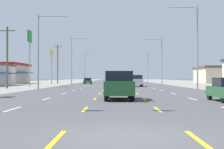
{
  "coord_description": "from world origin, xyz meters",
  "views": [
    {
      "loc": [
        -0.29,
        -8.31,
        1.54
      ],
      "look_at": [
        -0.93,
        51.68,
        2.12
      ],
      "focal_mm": 50.98,
      "sensor_mm": 36.0,
      "label": 1
    }
  ],
  "objects_px": {
    "streetlight_right_row_0": "(194,41)",
    "sedan_far_left_midfar": "(88,81)",
    "suv_center_turn_far": "(116,79)",
    "streetlight_right_row_2": "(147,65)",
    "suv_center_turn_near": "(119,85)",
    "streetlight_right_row_1": "(160,58)",
    "streetlight_left_row_2": "(86,65)",
    "streetlight_left_row_1": "(73,57)",
    "pole_sign_left_row_2": "(52,58)",
    "pole_sign_left_row_1": "(30,44)",
    "suv_inner_right_mid": "(136,81)",
    "streetlight_left_row_0": "(41,46)"
  },
  "relations": [
    {
      "from": "streetlight_right_row_0",
      "to": "sedan_far_left_midfar",
      "type": "bearing_deg",
      "value": 114.5
    },
    {
      "from": "suv_center_turn_far",
      "to": "streetlight_right_row_2",
      "type": "relative_size",
      "value": 0.5
    },
    {
      "from": "suv_center_turn_near",
      "to": "streetlight_right_row_1",
      "type": "distance_m",
      "value": 50.25
    },
    {
      "from": "streetlight_left_row_2",
      "to": "streetlight_right_row_0",
      "type": "bearing_deg",
      "value": -72.52
    },
    {
      "from": "streetlight_left_row_1",
      "to": "streetlight_right_row_2",
      "type": "xyz_separation_m",
      "value": [
        19.52,
        30.85,
        -0.39
      ]
    },
    {
      "from": "streetlight_right_row_1",
      "to": "pole_sign_left_row_2",
      "type": "bearing_deg",
      "value": 173.85
    },
    {
      "from": "pole_sign_left_row_1",
      "to": "streetlight_right_row_2",
      "type": "bearing_deg",
      "value": 62.69
    },
    {
      "from": "suv_center_turn_far",
      "to": "suv_center_turn_near",
      "type": "bearing_deg",
      "value": -89.9
    },
    {
      "from": "suv_center_turn_near",
      "to": "streetlight_left_row_1",
      "type": "height_order",
      "value": "streetlight_left_row_1"
    },
    {
      "from": "pole_sign_left_row_1",
      "to": "streetlight_left_row_1",
      "type": "bearing_deg",
      "value": 72.96
    },
    {
      "from": "suv_center_turn_far",
      "to": "pole_sign_left_row_1",
      "type": "distance_m",
      "value": 76.03
    },
    {
      "from": "suv_inner_right_mid",
      "to": "streetlight_left_row_0",
      "type": "xyz_separation_m",
      "value": [
        -13.1,
        -14.6,
        4.56
      ]
    },
    {
      "from": "suv_center_turn_near",
      "to": "streetlight_left_row_1",
      "type": "xyz_separation_m",
      "value": [
        -9.71,
        49.04,
        5.06
      ]
    },
    {
      "from": "sedan_far_left_midfar",
      "to": "pole_sign_left_row_2",
      "type": "bearing_deg",
      "value": -158.45
    },
    {
      "from": "sedan_far_left_midfar",
      "to": "pole_sign_left_row_2",
      "type": "distance_m",
      "value": 10.36
    },
    {
      "from": "suv_inner_right_mid",
      "to": "pole_sign_left_row_2",
      "type": "distance_m",
      "value": 27.02
    },
    {
      "from": "streetlight_left_row_0",
      "to": "streetlight_left_row_1",
      "type": "bearing_deg",
      "value": 90.02
    },
    {
      "from": "streetlight_left_row_0",
      "to": "streetlight_right_row_2",
      "type": "distance_m",
      "value": 64.7
    },
    {
      "from": "suv_inner_right_mid",
      "to": "streetlight_right_row_1",
      "type": "distance_m",
      "value": 18.14
    },
    {
      "from": "suv_center_turn_near",
      "to": "pole_sign_left_row_2",
      "type": "bearing_deg",
      "value": 106.34
    },
    {
      "from": "suv_center_turn_far",
      "to": "streetlight_right_row_1",
      "type": "height_order",
      "value": "streetlight_right_row_1"
    },
    {
      "from": "pole_sign_left_row_1",
      "to": "streetlight_left_row_2",
      "type": "distance_m",
      "value": 48.25
    },
    {
      "from": "suv_center_turn_near",
      "to": "streetlight_left_row_0",
      "type": "bearing_deg",
      "value": 118.05
    },
    {
      "from": "sedan_far_left_midfar",
      "to": "streetlight_right_row_1",
      "type": "xyz_separation_m",
      "value": [
        16.74,
        -5.92,
        5.22
      ]
    },
    {
      "from": "pole_sign_left_row_2",
      "to": "streetlight_right_row_1",
      "type": "xyz_separation_m",
      "value": [
        24.94,
        -2.69,
        -0.23
      ]
    },
    {
      "from": "streetlight_right_row_2",
      "to": "streetlight_right_row_0",
      "type": "bearing_deg",
      "value": -90.02
    },
    {
      "from": "streetlight_right_row_0",
      "to": "streetlight_right_row_1",
      "type": "relative_size",
      "value": 1.04
    },
    {
      "from": "sedan_far_left_midfar",
      "to": "streetlight_left_row_1",
      "type": "height_order",
      "value": "streetlight_left_row_1"
    },
    {
      "from": "pole_sign_left_row_1",
      "to": "streetlight_right_row_2",
      "type": "relative_size",
      "value": 0.97
    },
    {
      "from": "streetlight_left_row_0",
      "to": "suv_center_turn_far",
      "type": "bearing_deg",
      "value": 83.84
    },
    {
      "from": "streetlight_left_row_1",
      "to": "streetlight_left_row_0",
      "type": "bearing_deg",
      "value": -89.98
    },
    {
      "from": "streetlight_left_row_0",
      "to": "streetlight_right_row_0",
      "type": "bearing_deg",
      "value": 0.0
    },
    {
      "from": "streetlight_right_row_1",
      "to": "suv_center_turn_far",
      "type": "bearing_deg",
      "value": 99.88
    },
    {
      "from": "suv_center_turn_far",
      "to": "streetlight_right_row_1",
      "type": "xyz_separation_m",
      "value": [
        9.97,
        -57.23,
        4.95
      ]
    },
    {
      "from": "suv_center_turn_far",
      "to": "pole_sign_left_row_2",
      "type": "relative_size",
      "value": 0.62
    },
    {
      "from": "pole_sign_left_row_2",
      "to": "streetlight_left_row_0",
      "type": "relative_size",
      "value": 0.82
    },
    {
      "from": "sedan_far_left_midfar",
      "to": "pole_sign_left_row_1",
      "type": "relative_size",
      "value": 0.47
    },
    {
      "from": "suv_center_turn_near",
      "to": "suv_center_turn_far",
      "type": "height_order",
      "value": "same"
    },
    {
      "from": "streetlight_left_row_2",
      "to": "suv_inner_right_mid",
      "type": "bearing_deg",
      "value": -74.52
    },
    {
      "from": "suv_center_turn_far",
      "to": "streetlight_right_row_0",
      "type": "bearing_deg",
      "value": -83.53
    },
    {
      "from": "suv_inner_right_mid",
      "to": "suv_center_turn_near",
      "type": "bearing_deg",
      "value": -95.93
    },
    {
      "from": "sedan_far_left_midfar",
      "to": "streetlight_right_row_0",
      "type": "relative_size",
      "value": 0.42
    },
    {
      "from": "pole_sign_left_row_2",
      "to": "streetlight_right_row_2",
      "type": "distance_m",
      "value": 37.64
    },
    {
      "from": "suv_center_turn_far",
      "to": "streetlight_left_row_2",
      "type": "distance_m",
      "value": 28.42
    },
    {
      "from": "pole_sign_left_row_1",
      "to": "streetlight_right_row_0",
      "type": "bearing_deg",
      "value": -29.08
    },
    {
      "from": "suv_inner_right_mid",
      "to": "streetlight_right_row_0",
      "type": "relative_size",
      "value": 0.46
    },
    {
      "from": "streetlight_right_row_0",
      "to": "streetlight_left_row_1",
      "type": "height_order",
      "value": "streetlight_right_row_0"
    },
    {
      "from": "streetlight_left_row_1",
      "to": "sedan_far_left_midfar",
      "type": "bearing_deg",
      "value": 65.15
    },
    {
      "from": "suv_inner_right_mid",
      "to": "streetlight_right_row_2",
      "type": "relative_size",
      "value": 0.5
    },
    {
      "from": "pole_sign_left_row_1",
      "to": "streetlight_left_row_0",
      "type": "xyz_separation_m",
      "value": [
        5.25,
        -13.76,
        -1.74
      ]
    }
  ]
}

